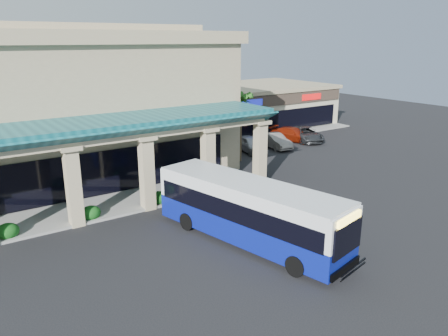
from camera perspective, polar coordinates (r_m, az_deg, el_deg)
ground at (r=25.42m, az=1.46°, el=-7.50°), size 110.00×110.00×0.00m
main_building at (r=35.52m, az=-25.25°, el=7.40°), size 30.80×14.80×11.35m
arcade at (r=27.22m, az=-21.11°, el=-0.60°), size 30.00×6.20×5.70m
strip_mall at (r=53.80m, az=1.98°, el=8.07°), size 22.50×12.50×4.90m
palm_0 at (r=37.78m, az=2.13°, el=5.76°), size 2.40×2.40×6.60m
palm_1 at (r=40.81m, az=0.73°, el=6.01°), size 2.40×2.40×5.80m
broadleaf_tree at (r=44.01m, az=-5.20°, el=6.06°), size 2.60×2.60×4.81m
transit_bus at (r=22.90m, az=3.24°, el=-5.84°), size 5.13×12.07×3.28m
pedestrian at (r=25.85m, az=14.71°, el=-5.53°), size 0.43×0.65×1.76m
car_silver at (r=41.60m, az=3.42°, el=3.16°), size 2.39×4.64×1.51m
car_white at (r=43.30m, az=6.62°, el=3.57°), size 1.99×4.51×1.44m
car_red at (r=46.43m, az=9.00°, el=4.35°), size 3.70×5.34×1.44m
car_gray at (r=46.82m, az=10.56°, el=4.39°), size 4.06×5.76×1.46m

